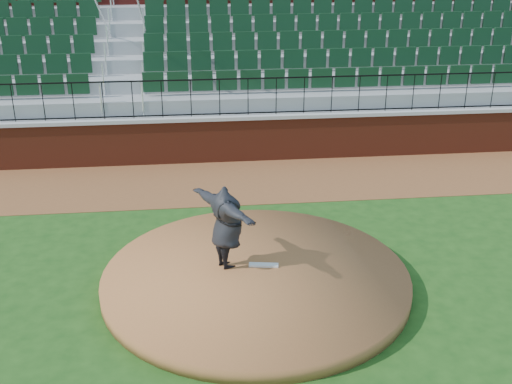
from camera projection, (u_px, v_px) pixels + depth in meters
ground at (265, 291)px, 11.20m from camera, size 90.00×90.00×0.00m
warning_track at (240, 180)px, 16.15m from camera, size 34.00×3.20×0.01m
field_wall at (234, 140)px, 17.39m from camera, size 34.00×0.35×1.20m
wall_cap at (234, 117)px, 17.14m from camera, size 34.00×0.45×0.10m
wall_railing at (234, 97)px, 16.92m from camera, size 34.00×0.05×1.00m
seating_stands at (227, 60)px, 19.23m from camera, size 34.00×5.10×4.60m
concourse_wall at (221, 31)px, 21.63m from camera, size 34.00×0.50×5.50m
pitchers_mound at (256, 279)px, 11.35m from camera, size 5.54×5.54×0.25m
pitching_rubber at (264, 265)px, 11.53m from camera, size 0.56×0.22×0.04m
pitcher at (226, 227)px, 11.22m from camera, size 1.40×1.97×1.59m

